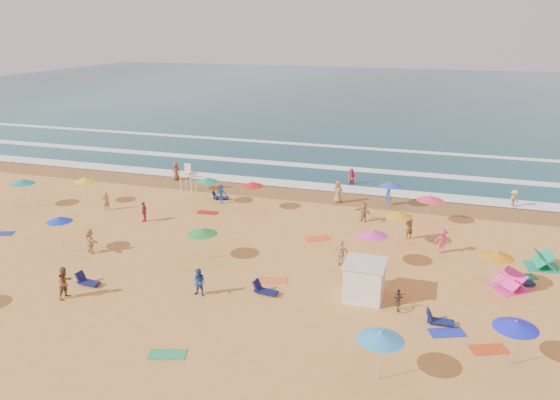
% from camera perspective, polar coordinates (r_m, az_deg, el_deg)
% --- Properties ---
extents(ground, '(220.00, 220.00, 0.00)m').
position_cam_1_polar(ground, '(36.39, -2.26, -5.10)').
color(ground, gold).
rests_on(ground, ground).
extents(ocean, '(220.00, 140.00, 0.18)m').
position_cam_1_polar(ocean, '(116.87, 12.10, 10.64)').
color(ocean, '#0C4756').
rests_on(ocean, ground).
extents(wet_sand, '(220.00, 220.00, 0.00)m').
position_cam_1_polar(wet_sand, '(47.60, 2.85, 0.55)').
color(wet_sand, olive).
rests_on(wet_sand, ground).
extents(surf_foam, '(200.00, 18.70, 0.05)m').
position_cam_1_polar(surf_foam, '(55.82, 5.20, 3.24)').
color(surf_foam, white).
rests_on(surf_foam, ground).
extents(cabana, '(2.00, 2.00, 2.00)m').
position_cam_1_polar(cabana, '(30.13, 8.82, -8.37)').
color(cabana, silver).
rests_on(cabana, ground).
extents(cabana_roof, '(2.20, 2.20, 0.12)m').
position_cam_1_polar(cabana_roof, '(29.68, 8.91, -6.54)').
color(cabana_roof, silver).
rests_on(cabana_roof, cabana).
extents(bicycle, '(0.80, 1.93, 0.99)m').
position_cam_1_polar(bicycle, '(29.92, 12.32, -9.88)').
color(bicycle, black).
rests_on(bicycle, ground).
extents(lifeguard_stand, '(1.20, 1.20, 2.10)m').
position_cam_1_polar(lifeguard_stand, '(49.09, -9.55, 2.14)').
color(lifeguard_stand, white).
rests_on(lifeguard_stand, ground).
extents(beach_umbrellas, '(49.62, 26.25, 0.79)m').
position_cam_1_polar(beach_umbrellas, '(35.40, 1.00, -2.12)').
color(beach_umbrellas, '#1C24EF').
rests_on(beach_umbrellas, ground).
extents(loungers, '(52.86, 17.71, 0.34)m').
position_cam_1_polar(loungers, '(33.32, 2.91, -7.06)').
color(loungers, '#0F154F').
rests_on(loungers, ground).
extents(towels, '(47.37, 19.41, 0.03)m').
position_cam_1_polar(towels, '(33.16, -0.65, -7.47)').
color(towels, red).
rests_on(towels, ground).
extents(popup_tents, '(4.51, 5.76, 1.20)m').
position_cam_1_polar(popup_tents, '(35.33, 24.48, -6.50)').
color(popup_tents, '#F436AA').
rests_on(popup_tents, ground).
extents(beachgoers, '(44.03, 27.24, 2.11)m').
position_cam_1_polar(beachgoers, '(40.34, -1.11, -1.50)').
color(beachgoers, '#DDB374').
rests_on(beachgoers, ground).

